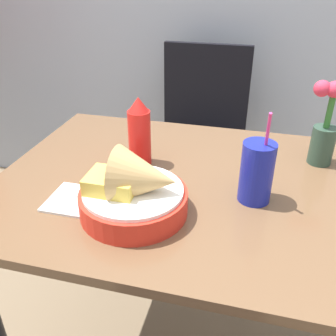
{
  "coord_description": "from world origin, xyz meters",
  "views": [
    {
      "loc": [
        0.15,
        -0.81,
        1.26
      ],
      "look_at": [
        -0.05,
        -0.05,
        0.81
      ],
      "focal_mm": 40.0,
      "sensor_mm": 36.0,
      "label": 1
    }
  ],
  "objects": [
    {
      "name": "napkin",
      "position": [
        -0.23,
        -0.15,
        0.76
      ],
      "size": [
        0.16,
        0.12,
        0.01
      ],
      "color": "white",
      "rests_on": "dining_table"
    },
    {
      "name": "flower_vase",
      "position": [
        0.33,
        0.19,
        0.86
      ],
      "size": [
        0.1,
        0.06,
        0.23
      ],
      "color": "#2D4738",
      "rests_on": "dining_table"
    },
    {
      "name": "dining_table",
      "position": [
        0.0,
        0.0,
        0.63
      ],
      "size": [
        1.01,
        0.74,
        0.75
      ],
      "color": "brown",
      "rests_on": "ground_plane"
    },
    {
      "name": "drink_cup",
      "position": [
        0.16,
        -0.04,
        0.82
      ],
      "size": [
        0.08,
        0.08,
        0.23
      ],
      "color": "#192399",
      "rests_on": "dining_table"
    },
    {
      "name": "food_basket",
      "position": [
        -0.09,
        -0.16,
        0.81
      ],
      "size": [
        0.24,
        0.24,
        0.16
      ],
      "color": "red",
      "rests_on": "dining_table"
    },
    {
      "name": "chair_far_window",
      "position": [
        -0.11,
        0.8,
        0.55
      ],
      "size": [
        0.4,
        0.4,
        0.93
      ],
      "color": "black",
      "rests_on": "ground_plane"
    },
    {
      "name": "ketchup_bottle",
      "position": [
        -0.16,
        0.07,
        0.85
      ],
      "size": [
        0.06,
        0.06,
        0.19
      ],
      "color": "red",
      "rests_on": "dining_table"
    }
  ]
}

